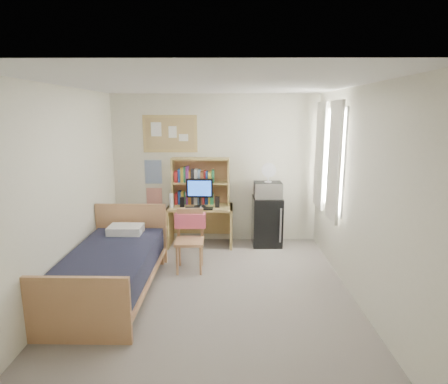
{
  "coord_description": "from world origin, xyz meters",
  "views": [
    {
      "loc": [
        0.2,
        -4.45,
        2.28
      ],
      "look_at": [
        0.16,
        1.2,
        1.08
      ],
      "focal_mm": 30.0,
      "sensor_mm": 36.0,
      "label": 1
    }
  ],
  "objects_px": {
    "desk": "(200,226)",
    "speaker_right": "(217,202)",
    "monitor": "(200,193)",
    "microwave": "(268,190)",
    "mini_fridge": "(267,221)",
    "bed": "(111,273)",
    "desk_fan": "(268,174)",
    "desk_chair": "(189,241)",
    "speaker_left": "(182,202)",
    "bulletin_board": "(170,134)"
  },
  "relations": [
    {
      "from": "mini_fridge",
      "to": "bed",
      "type": "xyz_separation_m",
      "value": [
        -2.17,
        -1.87,
        -0.14
      ]
    },
    {
      "from": "mini_fridge",
      "to": "speaker_right",
      "type": "height_order",
      "value": "speaker_right"
    },
    {
      "from": "microwave",
      "to": "desk_fan",
      "type": "relative_size",
      "value": 1.53
    },
    {
      "from": "mini_fridge",
      "to": "speaker_left",
      "type": "height_order",
      "value": "speaker_left"
    },
    {
      "from": "microwave",
      "to": "bulletin_board",
      "type": "bearing_deg",
      "value": 170.16
    },
    {
      "from": "desk_chair",
      "to": "speaker_left",
      "type": "relative_size",
      "value": 5.26
    },
    {
      "from": "desk_chair",
      "to": "mini_fridge",
      "type": "relative_size",
      "value": 1.06
    },
    {
      "from": "mini_fridge",
      "to": "monitor",
      "type": "distance_m",
      "value": 1.27
    },
    {
      "from": "microwave",
      "to": "speaker_right",
      "type": "bearing_deg",
      "value": -175.5
    },
    {
      "from": "desk",
      "to": "bed",
      "type": "height_order",
      "value": "desk"
    },
    {
      "from": "monitor",
      "to": "speaker_right",
      "type": "xyz_separation_m",
      "value": [
        0.3,
        -0.01,
        -0.15
      ]
    },
    {
      "from": "mini_fridge",
      "to": "microwave",
      "type": "bearing_deg",
      "value": -90.0
    },
    {
      "from": "desk",
      "to": "mini_fridge",
      "type": "relative_size",
      "value": 1.31
    },
    {
      "from": "bulletin_board",
      "to": "desk_fan",
      "type": "xyz_separation_m",
      "value": [
        1.69,
        -0.27,
        -0.65
      ]
    },
    {
      "from": "desk_chair",
      "to": "speaker_right",
      "type": "xyz_separation_m",
      "value": [
        0.38,
        1.02,
        0.34
      ]
    },
    {
      "from": "monitor",
      "to": "speaker_right",
      "type": "height_order",
      "value": "monitor"
    },
    {
      "from": "speaker_left",
      "to": "microwave",
      "type": "height_order",
      "value": "microwave"
    },
    {
      "from": "desk_chair",
      "to": "monitor",
      "type": "xyz_separation_m",
      "value": [
        0.08,
        1.03,
        0.48
      ]
    },
    {
      "from": "desk_chair",
      "to": "bed",
      "type": "height_order",
      "value": "desk_chair"
    },
    {
      "from": "monitor",
      "to": "speaker_right",
      "type": "bearing_deg",
      "value": -0.0
    },
    {
      "from": "bed",
      "to": "speaker_left",
      "type": "bearing_deg",
      "value": 68.97
    },
    {
      "from": "bulletin_board",
      "to": "desk",
      "type": "distance_m",
      "value": 1.68
    },
    {
      "from": "speaker_right",
      "to": "desk_fan",
      "type": "height_order",
      "value": "desk_fan"
    },
    {
      "from": "mini_fridge",
      "to": "microwave",
      "type": "height_order",
      "value": "microwave"
    },
    {
      "from": "monitor",
      "to": "speaker_left",
      "type": "relative_size",
      "value": 2.79
    },
    {
      "from": "mini_fridge",
      "to": "desk_fan",
      "type": "distance_m",
      "value": 0.84
    },
    {
      "from": "desk",
      "to": "desk_chair",
      "type": "relative_size",
      "value": 1.23
    },
    {
      "from": "mini_fridge",
      "to": "speaker_left",
      "type": "distance_m",
      "value": 1.51
    },
    {
      "from": "mini_fridge",
      "to": "monitor",
      "type": "xyz_separation_m",
      "value": [
        -1.16,
        -0.09,
        0.51
      ]
    },
    {
      "from": "speaker_right",
      "to": "desk_fan",
      "type": "xyz_separation_m",
      "value": [
        0.86,
        0.08,
        0.48
      ]
    },
    {
      "from": "desk",
      "to": "microwave",
      "type": "xyz_separation_m",
      "value": [
        1.16,
        0.01,
        0.64
      ]
    },
    {
      "from": "bed",
      "to": "speaker_left",
      "type": "distance_m",
      "value": 1.99
    },
    {
      "from": "bed",
      "to": "desk_fan",
      "type": "relative_size",
      "value": 6.86
    },
    {
      "from": "desk",
      "to": "mini_fridge",
      "type": "distance_m",
      "value": 1.16
    },
    {
      "from": "desk",
      "to": "desk_fan",
      "type": "distance_m",
      "value": 1.48
    },
    {
      "from": "speaker_left",
      "to": "speaker_right",
      "type": "height_order",
      "value": "speaker_right"
    },
    {
      "from": "mini_fridge",
      "to": "microwave",
      "type": "xyz_separation_m",
      "value": [
        0.0,
        -0.02,
        0.56
      ]
    },
    {
      "from": "bed",
      "to": "bulletin_board",
      "type": "bearing_deg",
      "value": 77.73
    },
    {
      "from": "desk",
      "to": "bed",
      "type": "xyz_separation_m",
      "value": [
        -1.01,
        -1.84,
        -0.07
      ]
    },
    {
      "from": "monitor",
      "to": "microwave",
      "type": "height_order",
      "value": "monitor"
    },
    {
      "from": "desk_chair",
      "to": "monitor",
      "type": "bearing_deg",
      "value": 84.45
    },
    {
      "from": "speaker_right",
      "to": "desk",
      "type": "bearing_deg",
      "value": 168.69
    },
    {
      "from": "desk_chair",
      "to": "microwave",
      "type": "distance_m",
      "value": 1.74
    },
    {
      "from": "bed",
      "to": "speaker_left",
      "type": "xyz_separation_m",
      "value": [
        0.71,
        1.79,
        0.5
      ]
    },
    {
      "from": "desk",
      "to": "speaker_right",
      "type": "distance_m",
      "value": 0.54
    },
    {
      "from": "mini_fridge",
      "to": "bed",
      "type": "bearing_deg",
      "value": -139.86
    },
    {
      "from": "speaker_right",
      "to": "desk_fan",
      "type": "bearing_deg",
      "value": 6.52
    },
    {
      "from": "mini_fridge",
      "to": "desk_fan",
      "type": "xyz_separation_m",
      "value": [
        0.0,
        -0.02,
        0.84
      ]
    },
    {
      "from": "bulletin_board",
      "to": "desk_fan",
      "type": "distance_m",
      "value": 1.83
    },
    {
      "from": "monitor",
      "to": "microwave",
      "type": "bearing_deg",
      "value": 4.84
    }
  ]
}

